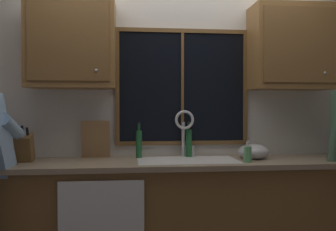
{
  "coord_description": "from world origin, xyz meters",
  "views": [
    {
      "loc": [
        -0.4,
        -3.21,
        1.34
      ],
      "look_at": [
        -0.09,
        -0.3,
        1.28
      ],
      "focal_mm": 39.24,
      "sensor_mm": 36.0,
      "label": 1
    }
  ],
  "objects_px": {
    "knife_block": "(25,148)",
    "bottle_green_glass": "(189,142)",
    "cutting_board": "(96,139)",
    "soap_dispenser": "(248,154)",
    "mixing_bowl": "(254,152)",
    "bottle_tall_clear": "(139,143)"
  },
  "relations": [
    {
      "from": "soap_dispenser",
      "to": "bottle_tall_clear",
      "type": "height_order",
      "value": "bottle_tall_clear"
    },
    {
      "from": "bottle_green_glass",
      "to": "bottle_tall_clear",
      "type": "height_order",
      "value": "bottle_green_glass"
    },
    {
      "from": "cutting_board",
      "to": "bottle_green_glass",
      "type": "distance_m",
      "value": 0.79
    },
    {
      "from": "bottle_tall_clear",
      "to": "bottle_green_glass",
      "type": "bearing_deg",
      "value": 3.45
    },
    {
      "from": "knife_block",
      "to": "bottle_tall_clear",
      "type": "height_order",
      "value": "knife_block"
    },
    {
      "from": "mixing_bowl",
      "to": "bottle_tall_clear",
      "type": "height_order",
      "value": "bottle_tall_clear"
    },
    {
      "from": "bottle_green_glass",
      "to": "bottle_tall_clear",
      "type": "distance_m",
      "value": 0.43
    },
    {
      "from": "knife_block",
      "to": "bottle_green_glass",
      "type": "bearing_deg",
      "value": 7.36
    },
    {
      "from": "knife_block",
      "to": "soap_dispenser",
      "type": "distance_m",
      "value": 1.73
    },
    {
      "from": "knife_block",
      "to": "bottle_tall_clear",
      "type": "relative_size",
      "value": 1.08
    },
    {
      "from": "knife_block",
      "to": "mixing_bowl",
      "type": "distance_m",
      "value": 1.84
    },
    {
      "from": "soap_dispenser",
      "to": "bottle_green_glass",
      "type": "distance_m",
      "value": 0.54
    },
    {
      "from": "mixing_bowl",
      "to": "bottle_green_glass",
      "type": "relative_size",
      "value": 0.84
    },
    {
      "from": "mixing_bowl",
      "to": "cutting_board",
      "type": "bearing_deg",
      "value": 171.98
    },
    {
      "from": "bottle_green_glass",
      "to": "bottle_tall_clear",
      "type": "relative_size",
      "value": 1.01
    },
    {
      "from": "knife_block",
      "to": "bottle_tall_clear",
      "type": "xyz_separation_m",
      "value": [
        0.89,
        0.14,
        0.01
      ]
    },
    {
      "from": "mixing_bowl",
      "to": "bottle_green_glass",
      "type": "bearing_deg",
      "value": 162.1
    },
    {
      "from": "cutting_board",
      "to": "bottle_tall_clear",
      "type": "relative_size",
      "value": 1.07
    },
    {
      "from": "knife_block",
      "to": "soap_dispenser",
      "type": "xyz_separation_m",
      "value": [
        1.72,
        -0.18,
        -0.04
      ]
    },
    {
      "from": "knife_block",
      "to": "cutting_board",
      "type": "bearing_deg",
      "value": 19.6
    },
    {
      "from": "bottle_green_glass",
      "to": "mixing_bowl",
      "type": "bearing_deg",
      "value": -17.9
    },
    {
      "from": "bottle_tall_clear",
      "to": "cutting_board",
      "type": "bearing_deg",
      "value": 173.18
    }
  ]
}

